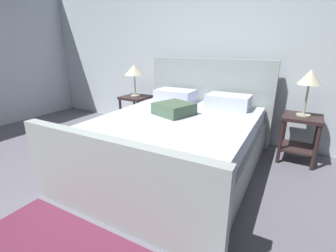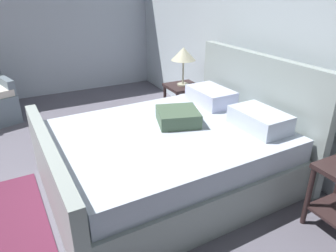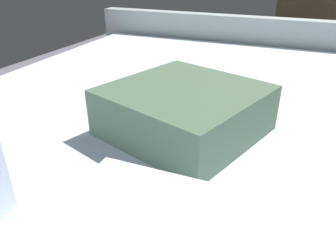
{
  "view_description": "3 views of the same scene",
  "coord_description": "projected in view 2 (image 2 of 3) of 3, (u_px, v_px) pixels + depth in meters",
  "views": [
    {
      "loc": [
        1.69,
        -0.22,
        1.41
      ],
      "look_at": [
        0.38,
        1.99,
        0.54
      ],
      "focal_mm": 25.39,
      "sensor_mm": 36.0,
      "label": 1
    },
    {
      "loc": [
        2.89,
        0.79,
        1.93
      ],
      "look_at": [
        0.44,
        2.05,
        0.67
      ],
      "focal_mm": 33.72,
      "sensor_mm": 36.0,
      "label": 2
    },
    {
      "loc": [
        0.01,
        3.03,
        1.09
      ],
      "look_at": [
        0.47,
        2.02,
        0.51
      ],
      "focal_mm": 34.73,
      "sensor_mm": 36.0,
      "label": 3
    }
  ],
  "objects": [
    {
      "name": "bed",
      "position": [
        174.0,
        153.0,
        3.2
      ],
      "size": [
        1.96,
        2.4,
        1.24
      ],
      "color": "#A0ADAA",
      "rests_on": "ground"
    },
    {
      "name": "table_lamp_left",
      "position": [
        183.0,
        55.0,
        4.27
      ],
      "size": [
        0.33,
        0.33,
        0.53
      ],
      "color": "#B7B293",
      "rests_on": "nightstand_left"
    },
    {
      "name": "wall_back",
      "position": [
        257.0,
        36.0,
        3.68
      ],
      "size": [
        6.39,
        0.12,
        2.7
      ],
      "primitive_type": "cube",
      "color": "silver",
      "rests_on": "ground"
    },
    {
      "name": "nightstand_left",
      "position": [
        183.0,
        98.0,
        4.53
      ],
      "size": [
        0.44,
        0.44,
        0.6
      ],
      "color": "#322222",
      "rests_on": "ground"
    }
  ]
}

